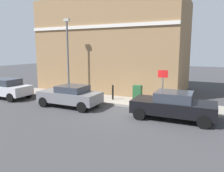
# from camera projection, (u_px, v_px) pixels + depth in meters

# --- Properties ---
(ground) EXTENTS (80.00, 80.00, 0.00)m
(ground) POSITION_uv_depth(u_px,v_px,m) (133.00, 112.00, 12.72)
(ground) COLOR #38383A
(sidewalk) EXTENTS (2.28, 30.00, 0.15)m
(sidewalk) POSITION_uv_depth(u_px,v_px,m) (69.00, 95.00, 17.07)
(sidewalk) COLOR gray
(sidewalk) RESTS_ON ground
(corner_building) EXTENTS (7.02, 12.32, 7.71)m
(corner_building) POSITION_uv_depth(u_px,v_px,m) (115.00, 47.00, 19.78)
(corner_building) COLOR olive
(corner_building) RESTS_ON ground
(car_black) EXTENTS (2.01, 4.23, 1.45)m
(car_black) POSITION_uv_depth(u_px,v_px,m) (173.00, 105.00, 11.37)
(car_black) COLOR black
(car_black) RESTS_ON ground
(car_grey) EXTENTS (1.88, 4.00, 1.38)m
(car_grey) POSITION_uv_depth(u_px,v_px,m) (70.00, 96.00, 13.88)
(car_grey) COLOR slate
(car_grey) RESTS_ON ground
(car_silver) EXTENTS (1.82, 4.09, 1.47)m
(car_silver) POSITION_uv_depth(u_px,v_px,m) (5.00, 88.00, 16.39)
(car_silver) COLOR #B7B7BC
(car_silver) RESTS_ON ground
(utility_cabinet) EXTENTS (0.46, 0.61, 1.15)m
(utility_cabinet) POSITION_uv_depth(u_px,v_px,m) (137.00, 95.00, 14.40)
(utility_cabinet) COLOR #1E4C28
(utility_cabinet) RESTS_ON sidewalk
(bollard_near_cabinet) EXTENTS (0.14, 0.14, 1.04)m
(bollard_near_cabinet) POSITION_uv_depth(u_px,v_px,m) (113.00, 92.00, 15.27)
(bollard_near_cabinet) COLOR black
(bollard_near_cabinet) RESTS_ON sidewalk
(street_sign) EXTENTS (0.08, 0.60, 2.30)m
(street_sign) POSITION_uv_depth(u_px,v_px,m) (163.00, 83.00, 12.95)
(street_sign) COLOR #59595B
(street_sign) RESTS_ON sidewalk
(lamppost) EXTENTS (0.20, 0.44, 5.72)m
(lamppost) POSITION_uv_depth(u_px,v_px,m) (68.00, 54.00, 16.39)
(lamppost) COLOR #59595B
(lamppost) RESTS_ON sidewalk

